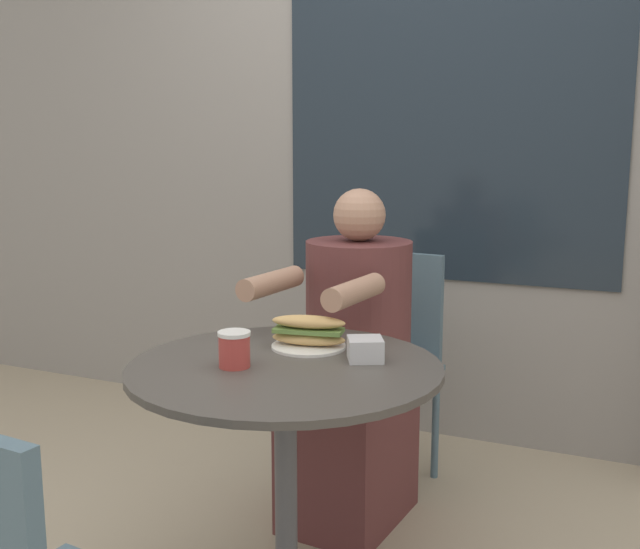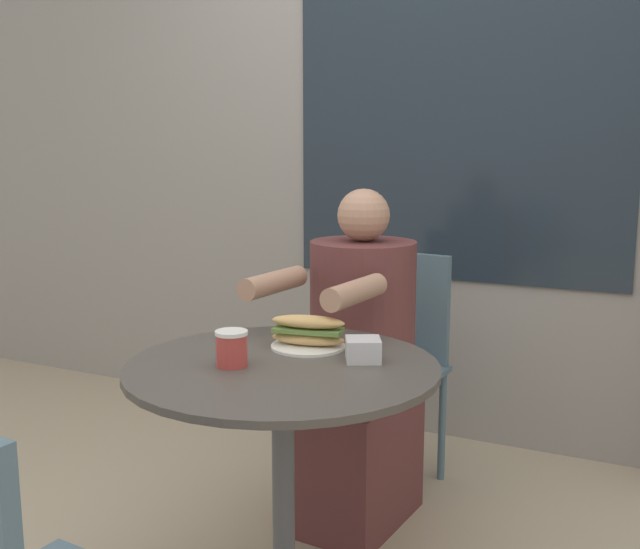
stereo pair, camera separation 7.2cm
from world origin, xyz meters
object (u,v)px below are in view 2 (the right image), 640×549
(sandwich_on_plate, at_px, (308,334))
(drink_cup, at_px, (232,348))
(seated_diner, at_px, (357,381))
(diner_chair, at_px, (396,347))
(cafe_table, at_px, (283,431))

(sandwich_on_plate, distance_m, drink_cup, 0.26)
(seated_diner, xyz_separation_m, sandwich_on_plate, (0.03, -0.43, 0.27))
(diner_chair, relative_size, seated_diner, 0.77)
(drink_cup, bearing_deg, diner_chair, 85.92)
(cafe_table, xyz_separation_m, sandwich_on_plate, (-0.01, 0.17, 0.22))
(cafe_table, bearing_deg, drink_cup, -145.57)
(diner_chair, xyz_separation_m, sandwich_on_plate, (0.02, -0.78, 0.23))
(sandwich_on_plate, bearing_deg, cafe_table, -86.28)
(diner_chair, bearing_deg, cafe_table, 97.06)
(diner_chair, relative_size, sandwich_on_plate, 3.98)
(seated_diner, bearing_deg, drink_cup, 89.77)
(cafe_table, relative_size, drink_cup, 8.81)
(sandwich_on_plate, height_order, drink_cup, same)
(cafe_table, relative_size, seated_diner, 0.72)
(seated_diner, distance_m, sandwich_on_plate, 0.51)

